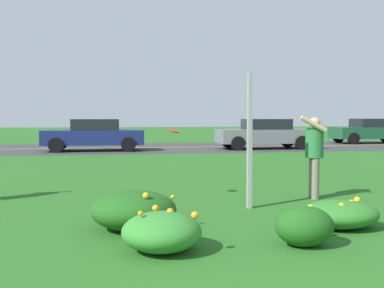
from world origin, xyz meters
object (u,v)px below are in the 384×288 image
Objects in this scene: sign_post_near_path at (250,141)px; car_navy_center_right at (94,135)px; person_catcher_green_shirt at (314,150)px; frisbee_red at (173,131)px; car_gray_center_left at (265,134)px; car_dark_green_leftmost at (371,131)px.

sign_post_near_path is 14.57m from car_navy_center_right.
person_catcher_green_shirt is 2.69m from frisbee_red.
car_navy_center_right is at bearing 180.00° from car_gray_center_left.
car_navy_center_right is (-15.89, -3.68, 0.00)m from car_dark_green_leftmost.
frisbee_red is at bearing -81.68° from car_navy_center_right.
car_gray_center_left is (5.06, 14.24, -0.40)m from sign_post_near_path.
frisbee_red is 0.05× the size of car_navy_center_right.
frisbee_red is at bearing 170.13° from person_catcher_green_shirt.
person_catcher_green_shirt reaches higher than car_navy_center_right.
car_navy_center_right is at bearing 102.12° from sign_post_near_path.
car_dark_green_leftmost is 16.31m from car_navy_center_right.
car_dark_green_leftmost and car_gray_center_left have the same top height.
car_dark_green_leftmost and car_navy_center_right have the same top height.
car_navy_center_right is (-3.06, 14.24, -0.40)m from sign_post_near_path.
car_gray_center_left is at bearing 70.44° from sign_post_near_path.
car_dark_green_leftmost is (13.98, 16.76, -0.54)m from frisbee_red.
car_navy_center_right is at bearing 98.32° from frisbee_red.
car_gray_center_left is (6.20, 13.08, -0.54)m from frisbee_red.
sign_post_near_path is 9.27× the size of frisbee_red.
car_dark_green_leftmost is at bearing 54.40° from sign_post_near_path.
person_catcher_green_shirt is 20.62m from car_dark_green_leftmost.
person_catcher_green_shirt is (1.48, 0.71, -0.22)m from sign_post_near_path.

